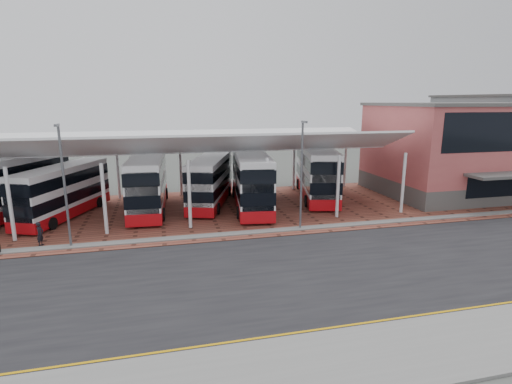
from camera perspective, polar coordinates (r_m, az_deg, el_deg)
The scene contains 18 objects.
ground at distance 24.18m, azimuth 6.94°, elevation -10.20°, with size 140.00×140.00×0.00m, color #444742.
road at distance 23.32m, azimuth 7.82°, elevation -11.10°, with size 120.00×14.00×0.02m, color black.
forecourt at distance 36.45m, azimuth 2.73°, elevation -2.08°, with size 72.00×16.00×0.06m, color brown.
sidewalk at distance 17.05m, azimuth 18.37°, elevation -21.21°, with size 120.00×4.00×0.14m, color slate.
north_kerb at distance 29.65m, azimuth 2.73°, elevation -5.55°, with size 120.00×0.80×0.14m, color slate.
yellow_line_near at distance 18.51m, azimuth 14.95°, elevation -18.19°, with size 120.00×0.12×0.01m, color #D89A07.
yellow_line_far at distance 18.73m, azimuth 14.49°, elevation -17.76°, with size 120.00×0.12×0.01m, color #D89A07.
canopy at distance 34.94m, azimuth -10.39°, elevation 6.70°, with size 37.00×11.63×7.07m.
terminal at distance 46.78m, azimuth 28.08°, elevation 5.53°, with size 18.40×14.40×9.25m.
lamp_west at distance 28.15m, azimuth -25.72°, elevation 1.20°, with size 0.16×0.90×8.07m.
lamp_east at distance 29.28m, azimuth 6.54°, elevation 2.81°, with size 0.16×0.90×8.07m.
bus_0 at distance 38.29m, azimuth -31.77°, elevation 0.53°, with size 7.35×12.10×4.95m.
bus_1 at distance 36.26m, azimuth -25.87°, elevation 0.00°, with size 6.15×10.38×4.23m.
bus_2 at distance 36.10m, azimuth -15.15°, elevation 1.26°, with size 3.41×11.75×4.79m.
bus_3 at distance 36.99m, azimuth -6.49°, elevation 1.58°, with size 5.63×10.85×4.38m.
bus_4 at distance 35.72m, azimuth -0.72°, elevation 1.68°, with size 4.31×12.15×4.90m.
bus_5 at distance 39.79m, azimuth 8.63°, elevation 2.75°, with size 5.62×12.35×4.96m.
pedestrian at distance 30.05m, azimuth -28.47°, elevation -5.29°, with size 0.59×0.39×1.63m, color black.
Camera 1 is at (-8.03, -20.75, 9.46)m, focal length 28.00 mm.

